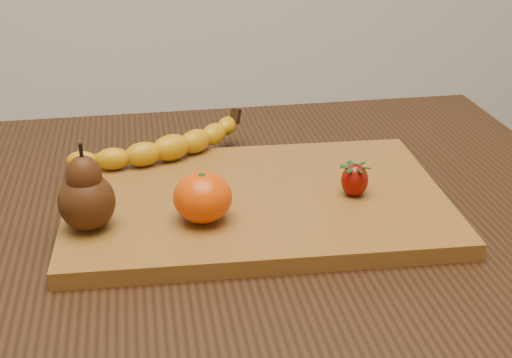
{
  "coord_description": "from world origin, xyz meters",
  "views": [
    {
      "loc": [
        -0.07,
        -0.77,
        1.16
      ],
      "look_at": [
        0.07,
        -0.02,
        0.8
      ],
      "focal_mm": 50.0,
      "sensor_mm": 36.0,
      "label": 1
    }
  ],
  "objects": [
    {
      "name": "table",
      "position": [
        0.0,
        0.0,
        0.66
      ],
      "size": [
        1.0,
        0.7,
        0.76
      ],
      "color": "black",
      "rests_on": "ground"
    },
    {
      "name": "cutting_board",
      "position": [
        0.07,
        -0.02,
        0.77
      ],
      "size": [
        0.46,
        0.32,
        0.02
      ],
      "primitive_type": "cube",
      "rotation": [
        0.0,
        0.0,
        -0.05
      ],
      "color": "brown",
      "rests_on": "table"
    },
    {
      "name": "banana",
      "position": [
        -0.03,
        0.1,
        0.8
      ],
      "size": [
        0.23,
        0.15,
        0.03
      ],
      "primitive_type": null,
      "rotation": [
        0.0,
        0.0,
        0.44
      ],
      "color": "#C79109",
      "rests_on": "cutting_board"
    },
    {
      "name": "pear",
      "position": [
        -0.13,
        -0.07,
        0.83
      ],
      "size": [
        0.08,
        0.08,
        0.1
      ],
      "primitive_type": null,
      "rotation": [
        0.0,
        0.0,
        0.29
      ],
      "color": "#3F1E0A",
      "rests_on": "cutting_board"
    },
    {
      "name": "mandarin",
      "position": [
        -0.0,
        -0.07,
        0.81
      ],
      "size": [
        0.07,
        0.07,
        0.06
      ],
      "primitive_type": "ellipsoid",
      "rotation": [
        0.0,
        0.0,
        -0.03
      ],
      "color": "#D64002",
      "rests_on": "cutting_board"
    },
    {
      "name": "strawberry",
      "position": [
        0.18,
        -0.04,
        0.8
      ],
      "size": [
        0.04,
        0.04,
        0.04
      ],
      "primitive_type": null,
      "rotation": [
        0.0,
        0.0,
        -0.34
      ],
      "color": "#800903",
      "rests_on": "cutting_board"
    }
  ]
}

